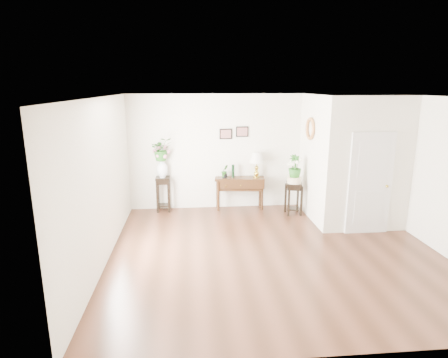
{
  "coord_description": "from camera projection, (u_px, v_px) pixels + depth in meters",
  "views": [
    {
      "loc": [
        -1.51,
        -6.25,
        2.98
      ],
      "look_at": [
        -0.82,
        1.3,
        1.09
      ],
      "focal_mm": 30.0,
      "sensor_mm": 36.0,
      "label": 1
    }
  ],
  "objects": [
    {
      "name": "ceramic_bowl",
      "position": [
        294.0,
        180.0,
        8.75
      ],
      "size": [
        0.43,
        0.43,
        0.15
      ],
      "primitive_type": "cylinder",
      "rotation": [
        0.0,
        0.0,
        0.36
      ],
      "color": "beige",
      "rests_on": "plant_stand_b"
    },
    {
      "name": "art_print_left",
      "position": [
        226.0,
        134.0,
        9.02
      ],
      "size": [
        0.3,
        0.02,
        0.25
      ],
      "primitive_type": "cube",
      "color": "black",
      "rests_on": "wall_back"
    },
    {
      "name": "table_lamp",
      "position": [
        257.0,
        163.0,
        9.1
      ],
      "size": [
        0.36,
        0.36,
        0.62
      ],
      "primitive_type": "cube",
      "rotation": [
        0.0,
        0.0,
        0.01
      ],
      "color": "#B0922A",
      "rests_on": "console_table"
    },
    {
      "name": "green_vase",
      "position": [
        233.0,
        171.0,
        9.1
      ],
      "size": [
        0.09,
        0.09,
        0.32
      ],
      "primitive_type": "cylinder",
      "rotation": [
        0.0,
        0.0,
        0.37
      ],
      "color": "black",
      "rests_on": "console_table"
    },
    {
      "name": "ceiling",
      "position": [
        280.0,
        97.0,
        6.21
      ],
      "size": [
        6.0,
        5.5,
        0.02
      ],
      "primitive_type": "cube",
      "color": "white",
      "rests_on": "ground"
    },
    {
      "name": "door",
      "position": [
        370.0,
        184.0,
        7.57
      ],
      "size": [
        0.9,
        0.05,
        2.1
      ],
      "primitive_type": "cube",
      "color": "silver",
      "rests_on": "floor"
    },
    {
      "name": "wall_right",
      "position": [
        439.0,
        175.0,
        6.82
      ],
      "size": [
        0.02,
        5.5,
        2.8
      ],
      "primitive_type": "cube",
      "color": "white",
      "rests_on": "ground"
    },
    {
      "name": "partition",
      "position": [
        351.0,
        158.0,
        8.45
      ],
      "size": [
        1.8,
        1.95,
        2.8
      ],
      "primitive_type": "cube",
      "color": "white",
      "rests_on": "floor"
    },
    {
      "name": "wall_left",
      "position": [
        102.0,
        182.0,
        6.29
      ],
      "size": [
        0.02,
        5.5,
        2.8
      ],
      "primitive_type": "cube",
      "color": "white",
      "rests_on": "ground"
    },
    {
      "name": "wall_front",
      "position": [
        338.0,
        242.0,
        3.9
      ],
      "size": [
        6.0,
        0.02,
        2.8
      ],
      "primitive_type": "cube",
      "color": "white",
      "rests_on": "ground"
    },
    {
      "name": "art_print_right",
      "position": [
        242.0,
        132.0,
        9.05
      ],
      "size": [
        0.3,
        0.02,
        0.25
      ],
      "primitive_type": "cube",
      "color": "black",
      "rests_on": "wall_back"
    },
    {
      "name": "plant_stand_b",
      "position": [
        293.0,
        198.0,
        8.87
      ],
      "size": [
        0.44,
        0.44,
        0.76
      ],
      "primitive_type": "cube",
      "rotation": [
        0.0,
        0.0,
        -0.26
      ],
      "color": "black",
      "rests_on": "floor"
    },
    {
      "name": "porcelain_vase",
      "position": [
        162.0,
        168.0,
        8.92
      ],
      "size": [
        0.33,
        0.33,
        0.46
      ],
      "primitive_type": null,
      "rotation": [
        0.0,
        0.0,
        -0.29
      ],
      "color": "white",
      "rests_on": "plant_stand_a"
    },
    {
      "name": "potted_plant",
      "position": [
        225.0,
        172.0,
        9.08
      ],
      "size": [
        0.21,
        0.19,
        0.31
      ],
      "primitive_type": "imported",
      "rotation": [
        0.0,
        0.0,
        0.38
      ],
      "color": "#215C1A",
      "rests_on": "console_table"
    },
    {
      "name": "lily_arrangement",
      "position": [
        161.0,
        149.0,
        8.81
      ],
      "size": [
        0.6,
        0.56,
        0.55
      ],
      "primitive_type": "imported",
      "rotation": [
        0.0,
        0.0,
        0.29
      ],
      "color": "#215C1A",
      "rests_on": "porcelain_vase"
    },
    {
      "name": "wall_ornament",
      "position": [
        310.0,
        129.0,
        8.33
      ],
      "size": [
        0.07,
        0.51,
        0.51
      ],
      "primitive_type": "torus",
      "rotation": [
        0.0,
        1.57,
        0.0
      ],
      "color": "#B4733B",
      "rests_on": "partition"
    },
    {
      "name": "floor",
      "position": [
        275.0,
        252.0,
        6.89
      ],
      "size": [
        6.0,
        5.5,
        0.02
      ],
      "primitive_type": "cube",
      "color": "#4F2C1D",
      "rests_on": "ground"
    },
    {
      "name": "plant_stand_a",
      "position": [
        163.0,
        194.0,
        9.08
      ],
      "size": [
        0.33,
        0.33,
        0.85
      ],
      "primitive_type": "cube",
      "rotation": [
        0.0,
        0.0,
        -0.01
      ],
      "color": "black",
      "rests_on": "floor"
    },
    {
      "name": "wall_back",
      "position": [
        252.0,
        152.0,
        9.21
      ],
      "size": [
        6.0,
        0.02,
        2.8
      ],
      "primitive_type": "cube",
      "color": "white",
      "rests_on": "ground"
    },
    {
      "name": "narcissus",
      "position": [
        295.0,
        167.0,
        8.68
      ],
      "size": [
        0.39,
        0.39,
        0.55
      ],
      "primitive_type": "imported",
      "rotation": [
        0.0,
        0.0,
        0.35
      ],
      "color": "#215C1A",
      "rests_on": "ceramic_bowl"
    },
    {
      "name": "console_table",
      "position": [
        239.0,
        193.0,
        9.25
      ],
      "size": [
        1.24,
        0.54,
        0.8
      ],
      "primitive_type": "cube",
      "rotation": [
        0.0,
        0.0,
        -0.12
      ],
      "color": "black",
      "rests_on": "floor"
    }
  ]
}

